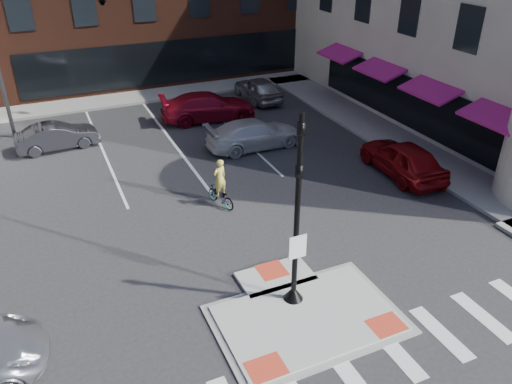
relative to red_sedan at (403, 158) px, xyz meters
name	(u,v)px	position (x,y,z in m)	size (l,w,h in m)	color
ground	(299,309)	(-8.50, -6.00, -0.80)	(120.00, 120.00, 0.00)	#28282B
refuge_island	(303,314)	(-8.50, -6.26, -0.75)	(5.40, 4.65, 0.13)	gray
sidewalk_e	(387,134)	(2.30, 4.00, -0.73)	(3.00, 24.00, 0.15)	gray
sidewalk_n	(183,90)	(-5.50, 16.00, -0.73)	(26.00, 3.00, 0.15)	gray
signal_pole	(296,238)	(-8.50, -5.60, 1.55)	(0.60, 0.60, 5.98)	black
mast_arm_signal	(73,10)	(-11.97, 12.00, 5.40)	(6.10, 2.24, 8.00)	black
red_sedan	(403,158)	(0.00, 0.00, 0.00)	(1.90, 4.72, 1.61)	maroon
white_pickup	(254,134)	(-4.84, 5.57, -0.09)	(2.00, 4.93, 1.43)	silver
bg_car_dark	(57,136)	(-13.96, 9.44, -0.14)	(1.40, 4.00, 1.32)	#29292E
bg_car_silver	(258,89)	(-1.61, 12.28, -0.06)	(1.76, 4.36, 1.49)	#A5A6AC
bg_car_red	(208,107)	(-5.65, 10.24, -0.02)	(2.21, 5.43, 1.58)	maroon
cyclist	(220,190)	(-8.47, 0.77, -0.12)	(1.01, 1.68, 2.04)	#3F3F44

